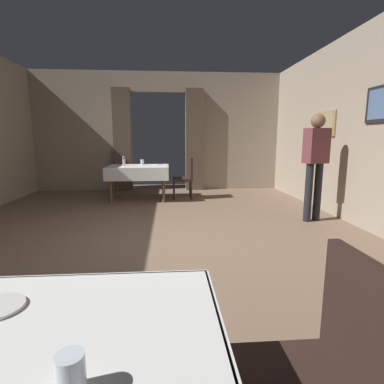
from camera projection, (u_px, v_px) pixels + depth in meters
The scene contains 11 objects.
ground at pixel (150, 242), 3.90m from camera, with size 10.08×10.08×0.00m, color #7A604C.
wall_back at pixel (159, 132), 7.73m from camera, with size 6.40×0.27×3.00m.
dining_table_near at pixel (25, 378), 0.88m from camera, with size 1.21×0.91×0.75m.
dining_table_mid at pixel (138, 170), 6.55m from camera, with size 1.33×0.96×0.75m.
chair_near_right at pixel (324, 367), 1.09m from camera, with size 0.44×0.44×0.93m.
chair_mid_right at pixel (186, 176), 6.70m from camera, with size 0.44×0.44×0.93m.
glass_near_b at pixel (71, 374), 0.69m from camera, with size 0.07×0.07×0.10m, color silver.
flower_vase_mid at pixel (124, 161), 6.52m from camera, with size 0.07×0.07×0.21m.
glass_mid_b at pixel (142, 162), 6.87m from camera, with size 0.08×0.08×0.12m, color silver.
plate_mid_c at pixel (158, 164), 6.82m from camera, with size 0.18×0.18×0.01m, color white.
person_waiter_by_doorway at pixel (315, 159), 4.76m from camera, with size 0.40×0.30×1.72m.
Camera 1 is at (0.26, -3.75, 1.34)m, focal length 27.93 mm.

